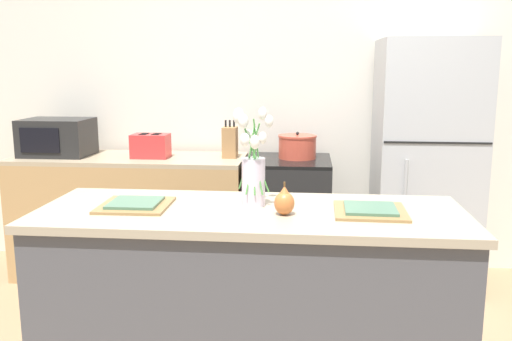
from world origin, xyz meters
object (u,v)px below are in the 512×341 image
at_px(refrigerator, 425,166).
at_px(flower_vase, 253,167).
at_px(plate_setting_right, 370,210).
at_px(cooking_pot, 297,147).
at_px(toaster, 151,146).
at_px(stove_range, 288,220).
at_px(plate_setting_left, 135,204).
at_px(microwave, 57,137).
at_px(knife_block, 230,142).
at_px(pear_figurine, 284,202).

distance_m(refrigerator, flower_vase, 1.87).
relative_size(plate_setting_right, cooking_pot, 1.08).
xyz_separation_m(plate_setting_right, toaster, (-1.39, 1.57, 0.02)).
bearing_deg(stove_range, toaster, -178.09).
distance_m(plate_setting_left, cooking_pot, 1.77).
bearing_deg(microwave, plate_setting_right, -37.32).
relative_size(flower_vase, cooking_pot, 1.54).
height_order(flower_vase, microwave, flower_vase).
height_order(stove_range, knife_block, knife_block).
xyz_separation_m(plate_setting_left, microwave, (-1.10, 1.60, 0.07)).
bearing_deg(microwave, cooking_pot, 1.40).
bearing_deg(cooking_pot, stove_range, -145.26).
relative_size(stove_range, cooking_pot, 3.26).
bearing_deg(knife_block, microwave, -178.61).
bearing_deg(plate_setting_left, toaster, 104.04).
distance_m(plate_setting_right, microwave, 2.64).
bearing_deg(pear_figurine, microwave, 136.39).
bearing_deg(flower_vase, microwave, 136.41).
bearing_deg(plate_setting_left, refrigerator, 45.98).
relative_size(pear_figurine, knife_block, 0.51).
distance_m(flower_vase, toaster, 1.75).
height_order(cooking_pot, microwave, microwave).
bearing_deg(refrigerator, knife_block, 178.76).
bearing_deg(plate_setting_right, toaster, 131.51).
bearing_deg(flower_vase, refrigerator, 55.60).
bearing_deg(stove_range, knife_block, 175.88).
height_order(plate_setting_left, knife_block, knife_block).
xyz_separation_m(stove_range, cooking_pot, (0.06, 0.04, 0.53)).
distance_m(refrigerator, plate_setting_right, 1.70).
bearing_deg(pear_figurine, plate_setting_left, 174.29).
distance_m(refrigerator, toaster, 1.94).
height_order(toaster, microwave, microwave).
relative_size(stove_range, microwave, 1.86).
bearing_deg(knife_block, pear_figurine, -74.55).
bearing_deg(cooking_pot, pear_figurine, -90.51).
height_order(microwave, knife_block, same).
bearing_deg(stove_range, pear_figurine, -88.41).
xyz_separation_m(pear_figurine, knife_block, (-0.47, 1.70, 0.01)).
relative_size(toaster, knife_block, 1.04).
xyz_separation_m(stove_range, refrigerator, (0.95, 0.00, 0.41)).
distance_m(stove_range, pear_figurine, 1.76).
distance_m(stove_range, plate_setting_left, 1.78).
height_order(stove_range, cooking_pot, cooking_pot).
bearing_deg(stove_range, plate_setting_left, -110.48).
height_order(plate_setting_right, microwave, microwave).
distance_m(pear_figurine, plate_setting_right, 0.36).
relative_size(stove_range, toaster, 3.20).
bearing_deg(toaster, plate_setting_left, -75.96).
bearing_deg(microwave, knife_block, 1.39).
relative_size(pear_figurine, toaster, 0.49).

